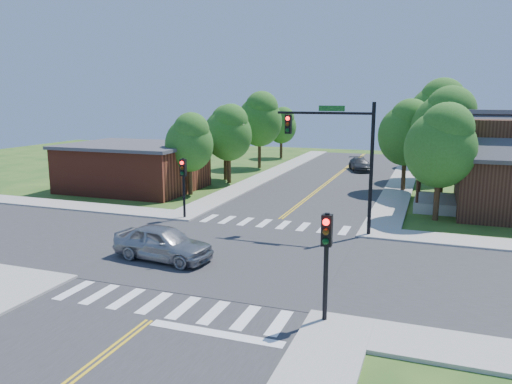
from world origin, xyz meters
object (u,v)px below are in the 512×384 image
at_px(car_dgrey, 360,165).
at_px(signal_pole_se, 326,247).
at_px(car_silver, 163,243).
at_px(signal_mast_ne, 340,146).
at_px(signal_pole_nw, 183,177).

bearing_deg(car_dgrey, signal_pole_se, -103.33).
bearing_deg(signal_pole_se, car_silver, 155.16).
relative_size(signal_mast_ne, car_silver, 1.45).
height_order(signal_mast_ne, signal_pole_nw, signal_mast_ne).
height_order(signal_pole_se, signal_pole_nw, same).
bearing_deg(signal_mast_ne, signal_pole_nw, -179.93).
bearing_deg(signal_pole_nw, signal_pole_se, -45.00).
bearing_deg(signal_mast_ne, car_dgrey, 95.48).
bearing_deg(car_silver, car_dgrey, -1.79).
xyz_separation_m(car_silver, car_dgrey, (4.44, 31.27, -0.19)).
height_order(signal_mast_ne, car_silver, signal_mast_ne).
bearing_deg(signal_pole_nw, car_silver, -69.18).
height_order(car_silver, car_dgrey, car_silver).
relative_size(signal_mast_ne, signal_pole_nw, 1.89).
height_order(signal_mast_ne, signal_pole_se, signal_mast_ne).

